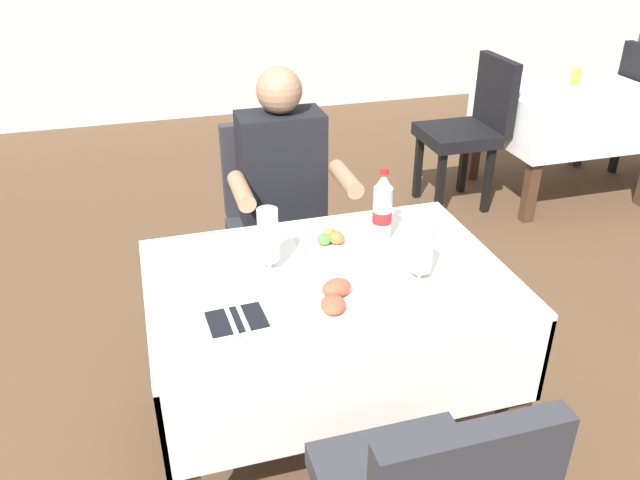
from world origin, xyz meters
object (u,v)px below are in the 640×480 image
at_px(background_dining_table, 566,113).
at_px(background_chair_left, 470,124).
at_px(seated_diner_far, 285,198).
at_px(background_table_tumbler, 576,76).
at_px(plate_near_camera, 337,300).
at_px(chair_far_diner_seat, 276,220).
at_px(main_dining_table, 328,316).
at_px(cola_bottle_primary, 382,209).
at_px(beer_glass_middle, 268,239).
at_px(beer_glass_left, 421,250).
at_px(plate_far_diner, 331,242).
at_px(napkin_cutlery_set, 236,319).

distance_m(background_dining_table, background_chair_left, 0.71).
distance_m(seated_diner_far, background_table_tumbler, 2.52).
bearing_deg(background_table_tumbler, plate_near_camera, -138.66).
distance_m(chair_far_diner_seat, background_chair_left, 1.79).
xyz_separation_m(main_dining_table, plate_near_camera, (-0.03, -0.18, 0.19)).
bearing_deg(background_dining_table, background_table_tumbler, 39.09).
bearing_deg(main_dining_table, cola_bottle_primary, 35.63).
height_order(beer_glass_middle, cola_bottle_primary, cola_bottle_primary).
height_order(beer_glass_left, background_table_tumbler, beer_glass_left).
distance_m(plate_far_diner, background_dining_table, 2.69).
distance_m(chair_far_diner_seat, cola_bottle_primary, 0.75).
relative_size(beer_glass_middle, background_chair_left, 0.23).
xyz_separation_m(seated_diner_far, cola_bottle_primary, (0.24, -0.52, 0.15)).
bearing_deg(beer_glass_left, main_dining_table, 159.23).
bearing_deg(beer_glass_left, beer_glass_middle, 156.40).
distance_m(beer_glass_left, background_dining_table, 2.73).
relative_size(plate_near_camera, cola_bottle_primary, 0.85).
bearing_deg(beer_glass_middle, plate_far_diner, 20.31).
relative_size(seated_diner_far, beer_glass_middle, 5.64).
xyz_separation_m(napkin_cutlery_set, background_chair_left, (1.84, 1.97, -0.19)).
distance_m(background_dining_table, background_table_tumbler, 0.24).
xyz_separation_m(plate_near_camera, background_chair_left, (1.53, 1.98, -0.21)).
xyz_separation_m(plate_near_camera, background_table_tumbler, (2.30, 2.02, 0.03)).
height_order(seated_diner_far, plate_near_camera, seated_diner_far).
bearing_deg(chair_far_diner_seat, main_dining_table, -90.00).
height_order(main_dining_table, plate_near_camera, plate_near_camera).
bearing_deg(beer_glass_middle, chair_far_diner_seat, 75.86).
bearing_deg(background_dining_table, seated_diner_far, -153.62).
bearing_deg(main_dining_table, background_dining_table, 38.98).
bearing_deg(napkin_cutlery_set, chair_far_diner_seat, 70.95).
bearing_deg(seated_diner_far, plate_far_diner, -84.72).
relative_size(main_dining_table, plate_far_diner, 5.16).
height_order(main_dining_table, cola_bottle_primary, cola_bottle_primary).
bearing_deg(plate_near_camera, beer_glass_middle, 118.69).
bearing_deg(beer_glass_middle, background_chair_left, 45.25).
height_order(chair_far_diner_seat, background_table_tumbler, chair_far_diner_seat).
relative_size(plate_near_camera, beer_glass_middle, 1.07).
height_order(main_dining_table, beer_glass_left, beer_glass_left).
bearing_deg(background_table_tumbler, background_dining_table, -140.91).
xyz_separation_m(main_dining_table, background_dining_table, (2.22, 1.79, -0.01)).
height_order(seated_diner_far, plate_far_diner, seated_diner_far).
distance_m(seated_diner_far, beer_glass_left, 0.86).
height_order(plate_far_diner, background_dining_table, plate_far_diner).
relative_size(chair_far_diner_seat, beer_glass_middle, 4.34).
bearing_deg(seated_diner_far, main_dining_table, -91.63).
xyz_separation_m(plate_far_diner, background_table_tumbler, (2.20, 1.65, 0.04)).
bearing_deg(seated_diner_far, background_table_tumbler, 26.72).
distance_m(napkin_cutlery_set, background_chair_left, 2.70).
distance_m(chair_far_diner_seat, plate_near_camera, 1.02).
distance_m(main_dining_table, beer_glass_middle, 0.35).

